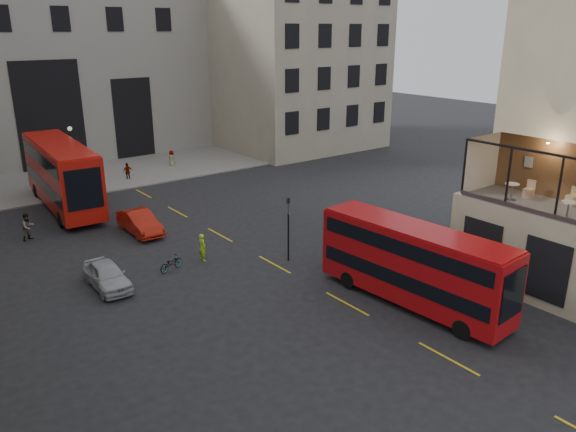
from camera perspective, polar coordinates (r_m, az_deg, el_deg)
ground at (r=25.91m, az=18.68°, el=-12.10°), size 140.00×140.00×0.00m
host_frontage at (r=30.18m, az=26.16°, el=-3.86°), size 3.00×11.00×4.50m
cafe_floor at (r=29.45m, az=26.79°, el=0.28°), size 3.00×10.00×0.10m
gateway at (r=61.48m, az=-24.80°, el=13.83°), size 35.00×10.60×18.00m
building_right at (r=64.93m, az=-0.30°, el=16.53°), size 16.60×18.60×20.00m
pavement_far at (r=53.02m, az=-21.93°, el=3.38°), size 40.00×12.00×0.12m
traffic_light_near at (r=31.67m, az=0.04°, el=-0.50°), size 0.16×0.20×3.80m
street_lamp_b at (r=48.73m, az=-20.92°, el=5.08°), size 0.36×0.36×5.33m
bus_near at (r=27.45m, az=12.63°, el=-4.54°), size 2.97×10.06×3.96m
bus_far at (r=44.32m, az=-22.00°, el=4.17°), size 3.58×12.45×4.91m
car_a at (r=30.52m, az=-17.91°, el=-5.76°), size 1.70×4.02×1.36m
car_b at (r=37.81m, az=-14.82°, el=-0.63°), size 1.59×4.46×1.46m
bicycle at (r=31.83m, az=-11.81°, el=-4.70°), size 1.68×1.01×0.83m
cyclist at (r=32.66m, az=-8.68°, el=-3.15°), size 0.44×0.62×1.62m
pedestrian_a at (r=38.92m, az=-24.90°, el=-1.01°), size 1.04×0.94×1.75m
pedestrian_b at (r=44.66m, az=-18.53°, el=2.26°), size 1.38×1.34×1.90m
pedestrian_c at (r=51.30m, az=-15.97°, el=4.36°), size 0.92×0.41×1.54m
pedestrian_d at (r=55.51m, az=-11.74°, el=5.75°), size 0.72×0.88×1.56m
cafe_table_mid at (r=28.17m, az=26.58°, el=0.80°), size 0.65×0.65×0.81m
cafe_table_far at (r=30.08m, az=21.78°, el=2.55°), size 0.68×0.68×0.85m
cafe_chair_c at (r=30.56m, az=26.88°, el=1.52°), size 0.50×0.50×0.89m
cafe_chair_d at (r=30.88m, az=23.26°, el=2.20°), size 0.49×0.49×0.91m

